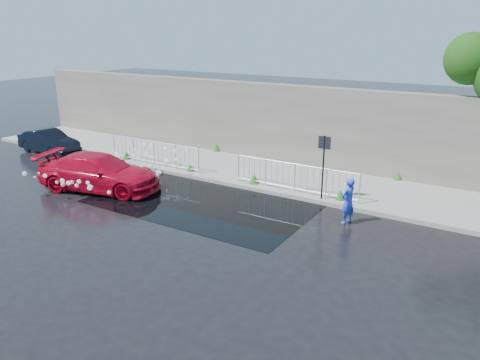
# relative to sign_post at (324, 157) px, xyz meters

# --- Properties ---
(ground) EXTENTS (90.00, 90.00, 0.00)m
(ground) POSITION_rel_sign_post_xyz_m (-4.20, -3.10, -1.72)
(ground) COLOR black
(ground) RESTS_ON ground
(pavement) EXTENTS (30.00, 4.00, 0.15)m
(pavement) POSITION_rel_sign_post_xyz_m (-4.20, 1.90, -1.65)
(pavement) COLOR gray
(pavement) RESTS_ON ground
(curb) EXTENTS (30.00, 0.25, 0.16)m
(curb) POSITION_rel_sign_post_xyz_m (-4.20, -0.10, -1.64)
(curb) COLOR gray
(curb) RESTS_ON ground
(retaining_wall) EXTENTS (30.00, 0.60, 3.50)m
(retaining_wall) POSITION_rel_sign_post_xyz_m (-4.20, 4.10, 0.18)
(retaining_wall) COLOR #59554B
(retaining_wall) RESTS_ON pavement
(puddle) EXTENTS (8.00, 5.00, 0.01)m
(puddle) POSITION_rel_sign_post_xyz_m (-3.70, -2.10, -1.72)
(puddle) COLOR black
(puddle) RESTS_ON ground
(sign_post) EXTENTS (0.45, 0.06, 2.50)m
(sign_post) POSITION_rel_sign_post_xyz_m (0.00, 0.00, 0.00)
(sign_post) COLOR black
(sign_post) RESTS_ON ground
(railing_left) EXTENTS (5.05, 0.05, 1.10)m
(railing_left) POSITION_rel_sign_post_xyz_m (-8.20, 0.25, -0.99)
(railing_left) COLOR silver
(railing_left) RESTS_ON pavement
(railing_right) EXTENTS (5.05, 0.05, 1.10)m
(railing_right) POSITION_rel_sign_post_xyz_m (-1.20, 0.25, -0.99)
(railing_right) COLOR silver
(railing_right) RESTS_ON pavement
(weeds) EXTENTS (12.17, 3.93, 0.43)m
(weeds) POSITION_rel_sign_post_xyz_m (-4.54, 1.45, -1.39)
(weeds) COLOR #174F15
(weeds) RESTS_ON pavement
(water_spray) EXTENTS (3.71, 5.67, 1.11)m
(water_spray) POSITION_rel_sign_post_xyz_m (-7.92, -2.15, -1.01)
(water_spray) COLOR white
(water_spray) RESTS_ON ground
(red_car) EXTENTS (5.21, 3.14, 1.41)m
(red_car) POSITION_rel_sign_post_xyz_m (-7.98, -3.18, -1.02)
(red_car) COLOR #B70720
(red_car) RESTS_ON ground
(dark_car) EXTENTS (3.64, 1.39, 1.18)m
(dark_car) POSITION_rel_sign_post_xyz_m (-14.60, -0.50, -1.13)
(dark_car) COLOR black
(dark_car) RESTS_ON ground
(person) EXTENTS (0.53, 0.65, 1.53)m
(person) POSITION_rel_sign_post_xyz_m (1.41, -1.30, -0.96)
(person) COLOR blue
(person) RESTS_ON ground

